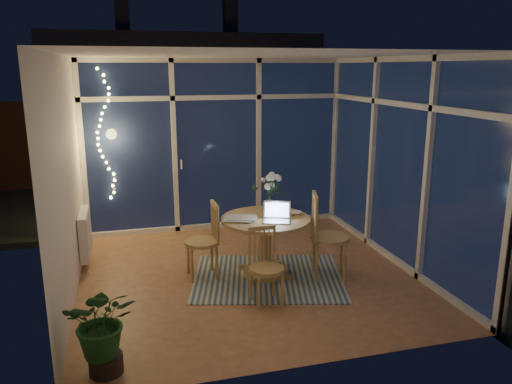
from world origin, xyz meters
TOP-DOWN VIEW (x-y plane):
  - floor at (0.00, 0.00)m, footprint 4.00×4.00m
  - ceiling at (0.00, 0.00)m, footprint 4.00×4.00m
  - wall_back at (0.00, 2.00)m, footprint 4.00×0.04m
  - wall_front at (0.00, -2.00)m, footprint 4.00×0.04m
  - wall_left at (-2.00, 0.00)m, footprint 0.04×4.00m
  - wall_right at (2.00, 0.00)m, footprint 0.04×4.00m
  - window_wall_back at (0.00, 1.96)m, footprint 4.00×0.10m
  - window_wall_right at (1.96, 0.00)m, footprint 0.10×4.00m
  - radiator at (-1.94, 0.90)m, footprint 0.10×0.70m
  - fairy_lights at (-1.65, 1.88)m, footprint 0.24×0.10m
  - garden_patio at (0.50, 5.00)m, footprint 12.00×6.00m
  - garden_fence at (0.00, 5.50)m, footprint 11.00×0.08m
  - neighbour_roof at (0.30, 8.50)m, footprint 7.00×3.00m
  - garden_shrubs at (-0.80, 3.40)m, footprint 0.90×0.90m
  - rug at (0.19, -0.16)m, footprint 2.08×1.82m
  - dining_table at (0.19, -0.06)m, footprint 1.30×1.30m
  - chair_left at (-0.56, 0.08)m, footprint 0.44×0.44m
  - chair_right at (0.91, -0.33)m, footprint 0.61×0.61m
  - chair_front at (-0.01, -0.79)m, footprint 0.41×0.41m
  - laptop at (0.27, -0.24)m, footprint 0.39×0.37m
  - flower_vase at (0.31, 0.20)m, footprint 0.25×0.25m
  - bowl at (0.58, -0.01)m, footprint 0.19×0.19m
  - newspapers at (-0.11, -0.02)m, footprint 0.40×0.35m
  - phone at (0.20, -0.12)m, footprint 0.13×0.08m
  - potted_plant at (-1.65, -1.65)m, footprint 0.58×0.52m

SIDE VIEW (x-z plane):
  - garden_patio at x=0.50m, z-range -0.11..-0.01m
  - floor at x=0.00m, z-range 0.00..0.00m
  - rug at x=0.19m, z-range 0.00..0.01m
  - dining_table at x=0.19m, z-range 0.00..0.73m
  - potted_plant at x=-1.65m, z-range 0.00..0.76m
  - radiator at x=-1.94m, z-range 0.11..0.69m
  - chair_front at x=-0.01m, z-range 0.00..0.84m
  - garden_shrubs at x=-0.80m, z-range 0.00..0.90m
  - chair_left at x=-0.56m, z-range 0.00..0.93m
  - chair_right at x=0.91m, z-range 0.00..1.05m
  - phone at x=0.20m, z-range 0.73..0.74m
  - newspapers at x=-0.11m, z-range 0.73..0.75m
  - bowl at x=0.58m, z-range 0.73..0.76m
  - flower_vase at x=0.31m, z-range 0.73..0.94m
  - laptop at x=0.27m, z-range 0.73..0.96m
  - garden_fence at x=0.00m, z-range 0.00..1.80m
  - wall_back at x=0.00m, z-range 0.00..2.60m
  - wall_front at x=0.00m, z-range 0.00..2.60m
  - wall_left at x=-2.00m, z-range 0.00..2.60m
  - wall_right at x=2.00m, z-range 0.00..2.60m
  - window_wall_back at x=0.00m, z-range 0.00..2.60m
  - window_wall_right at x=1.96m, z-range 0.00..2.60m
  - fairy_lights at x=-1.65m, z-range 0.60..2.45m
  - neighbour_roof at x=0.30m, z-range 1.10..3.30m
  - ceiling at x=0.00m, z-range 2.60..2.60m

